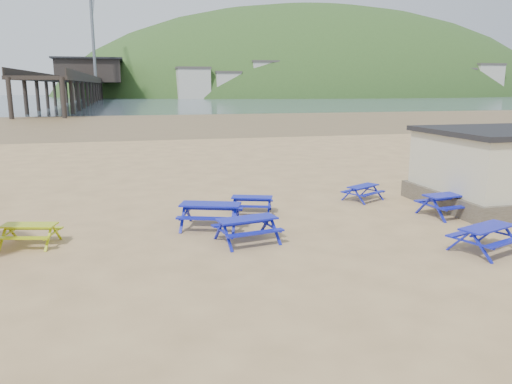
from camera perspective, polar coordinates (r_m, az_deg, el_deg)
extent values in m
plane|color=tan|center=(17.39, 2.81, -4.14)|extent=(400.00, 400.00, 0.00)
plane|color=olive|center=(71.29, -10.33, 7.98)|extent=(400.00, 400.00, 0.00)
plane|color=#435460|center=(186.09, -12.92, 10.28)|extent=(400.00, 400.00, 0.00)
cube|color=#0B289F|center=(17.29, -5.23, -1.41)|extent=(2.21, 1.45, 0.06)
cube|color=#0B289F|center=(18.02, -4.81, -1.90)|extent=(2.04, 0.97, 0.06)
cube|color=#0B289F|center=(16.71, -5.65, -3.03)|extent=(2.04, 0.97, 0.06)
cube|color=#0B289F|center=(19.25, -0.46, -0.59)|extent=(1.67, 1.10, 0.04)
cube|color=#0B289F|center=(19.81, -0.30, -0.94)|extent=(1.54, 0.73, 0.04)
cube|color=#0B289F|center=(18.81, -0.62, -1.65)|extent=(1.54, 0.73, 0.04)
cube|color=#0B289F|center=(21.91, 12.15, 0.67)|extent=(1.64, 1.26, 0.04)
cube|color=#0B289F|center=(22.25, 11.05, 0.26)|extent=(1.46, 0.92, 0.04)
cube|color=#0B289F|center=(21.67, 13.22, -0.15)|extent=(1.46, 0.92, 0.04)
cube|color=#0B289F|center=(15.66, -1.02, -3.08)|extent=(1.97, 1.06, 0.05)
cube|color=#0B289F|center=(16.29, -1.91, -3.55)|extent=(1.89, 0.60, 0.05)
cube|color=#0B289F|center=(15.19, -0.06, -4.70)|extent=(1.89, 0.60, 0.05)
cube|color=#0B289F|center=(16.27, 24.91, -3.67)|extent=(1.99, 1.31, 0.05)
cube|color=#0B289F|center=(16.65, 23.01, -4.19)|extent=(1.84, 0.87, 0.05)
cube|color=#0B289F|center=(16.05, 26.71, -5.11)|extent=(1.84, 0.87, 0.05)
cube|color=#0B289F|center=(20.21, 21.27, -0.30)|extent=(2.09, 1.07, 0.06)
cube|color=#0B289F|center=(20.74, 19.94, -0.78)|extent=(2.02, 0.58, 0.06)
cube|color=#0B289F|center=(19.82, 22.53, -1.56)|extent=(2.02, 0.58, 0.06)
cube|color=#C1C20B|center=(16.87, -24.51, -3.46)|extent=(1.71, 1.00, 0.04)
cube|color=#C1C20B|center=(17.41, -23.72, -3.79)|extent=(1.61, 0.61, 0.04)
cube|color=#C1C20B|center=(16.47, -25.19, -4.79)|extent=(1.61, 0.61, 0.04)
cube|color=black|center=(191.41, -18.55, 11.80)|extent=(9.00, 220.00, 0.60)
cube|color=black|center=(202.45, -18.41, 12.93)|extent=(22.00, 30.00, 8.00)
cube|color=black|center=(202.60, -18.49, 14.14)|extent=(24.00, 32.00, 0.60)
cylinder|color=slate|center=(180.88, -18.12, 16.30)|extent=(1.00, 1.00, 28.00)
cube|color=slate|center=(196.25, -18.12, 19.75)|extent=(0.60, 25.63, 12.38)
ellipsoid|color=#2D4C1E|center=(264.06, 6.95, 8.76)|extent=(264.00, 144.00, 108.00)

